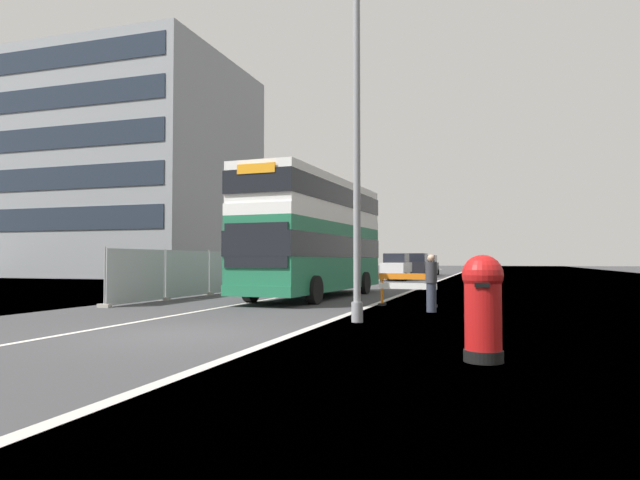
{
  "coord_description": "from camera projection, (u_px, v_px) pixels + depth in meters",
  "views": [
    {
      "loc": [
        6.3,
        -10.08,
        1.54
      ],
      "look_at": [
        0.77,
        7.36,
        2.2
      ],
      "focal_mm": 31.12,
      "sensor_mm": 36.0,
      "label": 1
    }
  ],
  "objects": [
    {
      "name": "roadworks_barrier",
      "position": [
        407.0,
        285.0,
        18.36
      ],
      "size": [
        1.96,
        0.73,
        1.09
      ],
      "color": "orange",
      "rests_on": "ground"
    },
    {
      "name": "lamppost_foreground",
      "position": [
        357.0,
        138.0,
        13.85
      ],
      "size": [
        0.29,
        0.7,
        9.65
      ],
      "color": "gray",
      "rests_on": "ground"
    },
    {
      "name": "double_decker_bus",
      "position": [
        316.0,
        235.0,
        22.77
      ],
      "size": [
        3.19,
        10.81,
        4.82
      ],
      "color": "#1E6B47",
      "rests_on": "ground"
    },
    {
      "name": "bare_tree_far_verge_mid",
      "position": [
        318.0,
        253.0,
        66.01
      ],
      "size": [
        2.13,
        1.96,
        4.61
      ],
      "color": "#4C3D2D",
      "rests_on": "ground"
    },
    {
      "name": "ground",
      "position": [
        205.0,
        337.0,
        11.42
      ],
      "size": [
        140.0,
        280.0,
        0.1
      ],
      "color": "#38383A"
    },
    {
      "name": "backdrop_office_block",
      "position": [
        117.0,
        172.0,
        54.57
      ],
      "size": [
        23.83,
        17.67,
        20.36
      ],
      "color": "gray",
      "rests_on": "ground"
    },
    {
      "name": "red_pillar_postbox",
      "position": [
        483.0,
        303.0,
        8.41
      ],
      "size": [
        0.62,
        0.62,
        1.62
      ],
      "color": "black",
      "rests_on": "ground"
    },
    {
      "name": "pedestrian_at_kerb",
      "position": [
        431.0,
        283.0,
        16.37
      ],
      "size": [
        0.34,
        0.34,
        1.7
      ],
      "color": "#2D3342",
      "rests_on": "ground"
    },
    {
      "name": "bare_tree_far_verge_near",
      "position": [
        271.0,
        250.0,
        55.63
      ],
      "size": [
        2.39,
        2.39,
        4.84
      ],
      "color": "#4C3D2D",
      "rests_on": "ground"
    },
    {
      "name": "car_receding_far",
      "position": [
        428.0,
        266.0,
        55.89
      ],
      "size": [
        2.01,
        4.39,
        2.01
      ],
      "color": "slate",
      "rests_on": "ground"
    },
    {
      "name": "car_receding_mid",
      "position": [
        416.0,
        266.0,
        49.65
      ],
      "size": [
        2.09,
        4.12,
        2.13
      ],
      "color": "black",
      "rests_on": "ground"
    },
    {
      "name": "car_oncoming_near",
      "position": [
        396.0,
        268.0,
        41.72
      ],
      "size": [
        1.93,
        4.22,
        2.02
      ],
      "color": "silver",
      "rests_on": "ground"
    },
    {
      "name": "construction_site_fence",
      "position": [
        269.0,
        271.0,
        30.87
      ],
      "size": [
        0.44,
        27.4,
        1.97
      ],
      "color": "#A8AAAD",
      "rests_on": "ground"
    }
  ]
}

